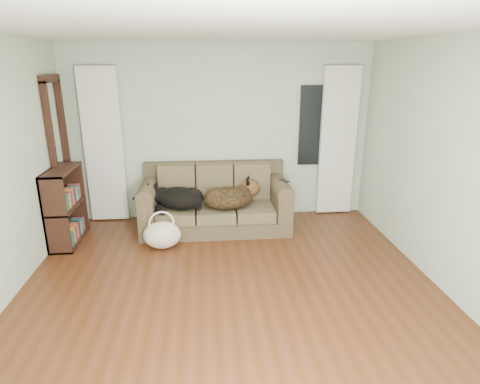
{
  "coord_description": "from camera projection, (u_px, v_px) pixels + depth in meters",
  "views": [
    {
      "loc": [
        -0.23,
        -3.49,
        2.32
      ],
      "look_at": [
        0.22,
        1.6,
        0.66
      ],
      "focal_mm": 30.0,
      "sensor_mm": 36.0,
      "label": 1
    }
  ],
  "objects": [
    {
      "name": "floor",
      "position": [
        232.0,
        303.0,
        4.05
      ],
      "size": [
        5.0,
        5.0,
        0.0
      ],
      "primitive_type": "plane",
      "color": "#43230E",
      "rests_on": "ground"
    },
    {
      "name": "ceiling",
      "position": [
        230.0,
        26.0,
        3.24
      ],
      "size": [
        5.0,
        5.0,
        0.0
      ],
      "primitive_type": "plane",
      "color": "white",
      "rests_on": "ground"
    },
    {
      "name": "wall_back",
      "position": [
        220.0,
        133.0,
        6.01
      ],
      "size": [
        4.5,
        0.04,
        2.6
      ],
      "primitive_type": "cube",
      "color": "#AEC3A2",
      "rests_on": "ground"
    },
    {
      "name": "wall_right",
      "position": [
        466.0,
        174.0,
        3.83
      ],
      "size": [
        0.04,
        5.0,
        2.6
      ],
      "primitive_type": "cube",
      "color": "#AEC3A2",
      "rests_on": "ground"
    },
    {
      "name": "curtain_left",
      "position": [
        104.0,
        146.0,
        5.84
      ],
      "size": [
        0.55,
        0.08,
        2.25
      ],
      "primitive_type": "cube",
      "color": "silver",
      "rests_on": "ground"
    },
    {
      "name": "curtain_right",
      "position": [
        338.0,
        142.0,
        6.14
      ],
      "size": [
        0.55,
        0.08,
        2.25
      ],
      "primitive_type": "cube",
      "color": "silver",
      "rests_on": "ground"
    },
    {
      "name": "window_pane",
      "position": [
        315.0,
        126.0,
        6.08
      ],
      "size": [
        0.5,
        0.03,
        1.2
      ],
      "primitive_type": "cube",
      "color": "black",
      "rests_on": "wall_back"
    },
    {
      "name": "door_casing",
      "position": [
        61.0,
        160.0,
        5.48
      ],
      "size": [
        0.07,
        0.6,
        2.1
      ],
      "primitive_type": "cube",
      "color": "black",
      "rests_on": "ground"
    },
    {
      "name": "sofa",
      "position": [
        215.0,
        198.0,
        5.77
      ],
      "size": [
        2.09,
        0.9,
        0.86
      ],
      "primitive_type": "cube",
      "color": "#2B261D",
      "rests_on": "floor"
    },
    {
      "name": "dog_black_lab",
      "position": [
        176.0,
        199.0,
        5.64
      ],
      "size": [
        0.86,
        0.74,
        0.3
      ],
      "primitive_type": "ellipsoid",
      "rotation": [
        0.0,
        0.0,
        -0.4
      ],
      "color": "black",
      "rests_on": "sofa"
    },
    {
      "name": "dog_shepherd",
      "position": [
        231.0,
        198.0,
        5.68
      ],
      "size": [
        0.81,
        0.64,
        0.32
      ],
      "primitive_type": "ellipsoid",
      "rotation": [
        0.0,
        0.0,
        3.32
      ],
      "color": "black",
      "rests_on": "sofa"
    },
    {
      "name": "tv_remote",
      "position": [
        284.0,
        180.0,
        5.66
      ],
      "size": [
        0.13,
        0.18,
        0.02
      ],
      "primitive_type": "cube",
      "rotation": [
        0.0,
        0.0,
        0.54
      ],
      "color": "black",
      "rests_on": "sofa"
    },
    {
      "name": "tote_bag",
      "position": [
        162.0,
        236.0,
        5.22
      ],
      "size": [
        0.53,
        0.43,
        0.35
      ],
      "primitive_type": "ellipsoid",
      "rotation": [
        0.0,
        0.0,
        -0.12
      ],
      "color": "beige",
      "rests_on": "floor"
    },
    {
      "name": "bookshelf",
      "position": [
        66.0,
        207.0,
        5.29
      ],
      "size": [
        0.35,
        0.83,
        1.01
      ],
      "primitive_type": "cube",
      "rotation": [
        0.0,
        0.0,
        -0.06
      ],
      "color": "black",
      "rests_on": "floor"
    }
  ]
}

